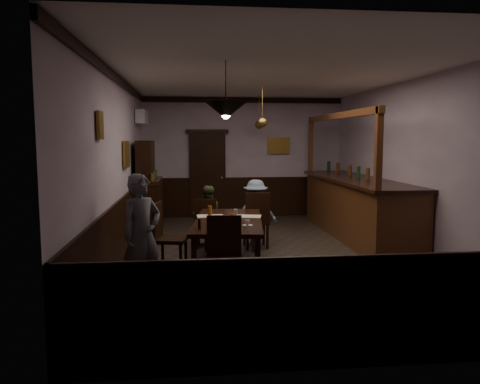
{
  "coord_description": "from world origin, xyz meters",
  "views": [
    {
      "loc": [
        -1.33,
        -7.73,
        1.99
      ],
      "look_at": [
        -0.56,
        -0.51,
        1.15
      ],
      "focal_mm": 35.0,
      "sensor_mm": 36.0,
      "label": 1
    }
  ],
  "objects": [
    {
      "name": "room",
      "position": [
        0.0,
        0.0,
        1.5
      ],
      "size": [
        5.01,
        8.01,
        3.01
      ],
      "color": "#2D2621",
      "rests_on": "ground"
    },
    {
      "name": "dining_table",
      "position": [
        -0.76,
        -0.71,
        0.69
      ],
      "size": [
        1.25,
        2.3,
        0.75
      ],
      "rotation": [
        0.0,
        0.0,
        -0.12
      ],
      "color": "black",
      "rests_on": "ground"
    },
    {
      "name": "chair_far_left",
      "position": [
        -1.06,
        0.61,
        0.5
      ],
      "size": [
        0.45,
        0.45,
        0.91
      ],
      "rotation": [
        0.0,
        0.0,
        3.01
      ],
      "color": "black",
      "rests_on": "ground"
    },
    {
      "name": "chair_far_right",
      "position": [
        -0.15,
        0.49,
        0.56
      ],
      "size": [
        0.46,
        0.46,
        1.03
      ],
      "rotation": [
        0.0,
        0.0,
        3.18
      ],
      "color": "black",
      "rests_on": "ground"
    },
    {
      "name": "chair_near",
      "position": [
        -0.92,
        -2.02,
        0.56
      ],
      "size": [
        0.47,
        0.47,
        1.02
      ],
      "rotation": [
        0.0,
        0.0,
        -0.06
      ],
      "color": "black",
      "rests_on": "ground"
    },
    {
      "name": "chair_side",
      "position": [
        -1.71,
        -0.79,
        0.57
      ],
      "size": [
        0.53,
        0.53,
        1.04
      ],
      "rotation": [
        0.0,
        0.0,
        1.37
      ],
      "color": "black",
      "rests_on": "ground"
    },
    {
      "name": "person_standing",
      "position": [
        -1.95,
        -1.83,
        0.77
      ],
      "size": [
        0.67,
        0.65,
        1.55
      ],
      "primitive_type": "imported",
      "rotation": [
        0.0,
        0.0,
        0.71
      ],
      "color": "#585A64",
      "rests_on": "ground"
    },
    {
      "name": "person_seated_left",
      "position": [
        -1.02,
        0.88,
        0.56
      ],
      "size": [
        0.6,
        0.5,
        1.11
      ],
      "primitive_type": "imported",
      "rotation": [
        0.0,
        0.0,
        3.3
      ],
      "color": "#454E2F",
      "rests_on": "ground"
    },
    {
      "name": "person_seated_right",
      "position": [
        -0.13,
        0.77,
        0.61
      ],
      "size": [
        0.82,
        0.51,
        1.22
      ],
      "primitive_type": "imported",
      "rotation": [
        0.0,
        0.0,
        3.07
      ],
      "color": "slate",
      "rests_on": "ground"
    },
    {
      "name": "newspaper_left",
      "position": [
        -1.02,
        -0.38,
        0.75
      ],
      "size": [
        0.43,
        0.31,
        0.01
      ],
      "primitive_type": "cube",
      "rotation": [
        0.0,
        0.0,
        0.02
      ],
      "color": "silver",
      "rests_on": "dining_table"
    },
    {
      "name": "newspaper_right",
      "position": [
        -0.43,
        -0.47,
        0.75
      ],
      "size": [
        0.48,
        0.39,
        0.01
      ],
      "primitive_type": "cube",
      "rotation": [
        0.0,
        0.0,
        -0.22
      ],
      "color": "silver",
      "rests_on": "dining_table"
    },
    {
      "name": "napkin",
      "position": [
        -0.86,
        -0.99,
        0.75
      ],
      "size": [
        0.17,
        0.17,
        0.0
      ],
      "primitive_type": "cube",
      "rotation": [
        0.0,
        0.0,
        -0.12
      ],
      "color": "#F4C55A",
      "rests_on": "dining_table"
    },
    {
      "name": "saucer",
      "position": [
        -0.53,
        -1.25,
        0.76
      ],
      "size": [
        0.15,
        0.15,
        0.01
      ],
      "primitive_type": "cylinder",
      "color": "white",
      "rests_on": "dining_table"
    },
    {
      "name": "coffee_cup",
      "position": [
        -0.53,
        -1.26,
        0.8
      ],
      "size": [
        0.09,
        0.09,
        0.07
      ],
      "primitive_type": "imported",
      "rotation": [
        0.0,
        0.0,
        -0.12
      ],
      "color": "white",
      "rests_on": "saucer"
    },
    {
      "name": "pastry_plate",
      "position": [
        -0.87,
        -1.26,
        0.76
      ],
      "size": [
        0.22,
        0.22,
        0.01
      ],
      "primitive_type": "cylinder",
      "color": "white",
      "rests_on": "dining_table"
    },
    {
      "name": "pastry_ring_a",
      "position": [
        -0.9,
        -1.25,
        0.79
      ],
      "size": [
        0.13,
        0.13,
        0.04
      ],
      "primitive_type": "torus",
      "color": "#C68C47",
      "rests_on": "pastry_plate"
    },
    {
      "name": "pastry_ring_b",
      "position": [
        -0.81,
        -1.23,
        0.79
      ],
      "size": [
        0.13,
        0.13,
        0.04
      ],
      "primitive_type": "torus",
      "color": "#C68C47",
      "rests_on": "pastry_plate"
    },
    {
      "name": "soda_can",
      "position": [
        -0.72,
        -0.85,
        0.81
      ],
      "size": [
        0.07,
        0.07,
        0.12
      ],
      "primitive_type": "cylinder",
      "color": "orange",
      "rests_on": "dining_table"
    },
    {
      "name": "beer_glass",
      "position": [
        -1.04,
        -0.59,
        0.85
      ],
      "size": [
        0.06,
        0.06,
        0.2
      ],
      "primitive_type": "cylinder",
      "color": "#BF721E",
      "rests_on": "dining_table"
    },
    {
      "name": "water_glass",
      "position": [
        -0.64,
        -0.65,
        0.82
      ],
      "size": [
        0.06,
        0.06,
        0.15
      ],
      "primitive_type": "cylinder",
      "color": "silver",
      "rests_on": "dining_table"
    },
    {
      "name": "pepper_mill",
      "position": [
        -1.21,
        -1.41,
        0.82
      ],
      "size": [
        0.04,
        0.04,
        0.14
      ],
      "primitive_type": "cylinder",
      "color": "black",
      "rests_on": "dining_table"
    },
    {
      "name": "sideboard",
      "position": [
        -2.21,
        2.1,
        0.78
      ],
      "size": [
        0.52,
        1.47,
        1.94
      ],
      "color": "black",
      "rests_on": "ground"
    },
    {
      "name": "bar_counter",
      "position": [
        1.99,
        1.31,
        0.63
      ],
      "size": [
        1.03,
        4.44,
        2.48
      ],
      "color": "#512A15",
      "rests_on": "ground"
    },
    {
      "name": "door_back",
      "position": [
        -0.9,
        3.95,
        1.05
      ],
      "size": [
        0.9,
        0.06,
        2.1
      ],
      "primitive_type": "cube",
      "color": "black",
      "rests_on": "ground"
    },
    {
      "name": "ac_unit",
      "position": [
        -2.38,
        2.9,
        2.45
      ],
      "size": [
        0.2,
        0.85,
        0.3
      ],
      "color": "white",
      "rests_on": "ground"
    },
    {
      "name": "picture_left_small",
      "position": [
        -2.46,
        -1.6,
        2.15
      ],
      "size": [
        0.04,
        0.28,
        0.36
      ],
      "color": "olive",
      "rests_on": "ground"
    },
    {
      "name": "picture_left_large",
      "position": [
        -2.46,
        0.8,
        1.7
      ],
      "size": [
        0.04,
        0.62,
        0.48
      ],
      "color": "olive",
      "rests_on": "ground"
    },
    {
      "name": "picture_back",
      "position": [
        0.9,
        3.96,
        1.8
      ],
      "size": [
        0.55,
        0.04,
        0.42
      ],
      "color": "olive",
      "rests_on": "ground"
    },
    {
      "name": "pendant_iron",
      "position": [
        -0.85,
        -1.51,
        2.35
      ],
      "size": [
        0.56,
        0.56,
        0.76
      ],
      "color": "black",
      "rests_on": "ground"
    },
    {
      "name": "pendant_brass_mid",
      "position": [
        0.1,
        1.52,
        2.3
      ],
      "size": [
        0.2,
        0.2,
        0.81
      ],
      "color": "#BF8C3F",
      "rests_on": "ground"
    },
    {
      "name": "pendant_brass_far",
      "position": [
        0.3,
        3.29,
        2.3
      ],
      "size": [
        0.2,
        0.2,
        0.81
      ],
      "color": "#BF8C3F",
      "rests_on": "ground"
    }
  ]
}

